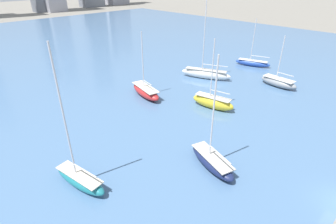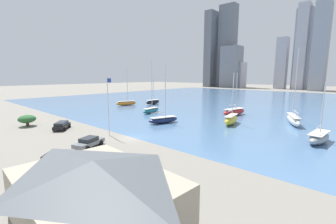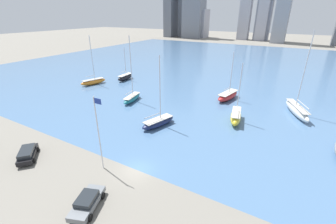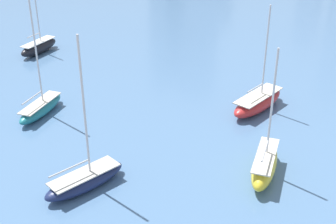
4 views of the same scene
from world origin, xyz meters
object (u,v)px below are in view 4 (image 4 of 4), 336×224
Objects in this scene: sailboat_yellow at (265,164)px; sailboat_black at (39,47)px; sailboat_teal at (41,107)px; sailboat_navy at (85,179)px; sailboat_red at (258,102)px.

sailboat_yellow is 1.16× the size of sailboat_black.
sailboat_yellow is at bearing -7.34° from sailboat_teal.
sailboat_yellow is 39.89m from sailboat_black.
sailboat_navy is 14.55m from sailboat_teal.
sailboat_black is at bearing 150.34° from sailboat_yellow.
sailboat_red is (19.52, 12.54, 0.07)m from sailboat_teal.
sailboat_navy is at bearing -42.58° from sailboat_teal.
sailboat_navy is 21.60m from sailboat_red.
sailboat_navy is at bearing -42.99° from sailboat_black.
sailboat_teal is at bearing -48.65° from sailboat_black.
sailboat_teal is at bearing 164.79° from sailboat_navy.
sailboat_teal reaches higher than sailboat_black.
sailboat_yellow is at bearing -55.45° from sailboat_red.
sailboat_teal reaches higher than sailboat_red.
sailboat_navy is 33.65m from sailboat_black.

